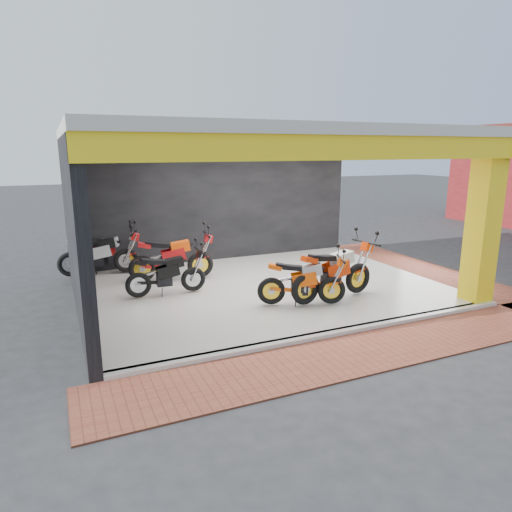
# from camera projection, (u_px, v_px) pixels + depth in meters

# --- Properties ---
(ground) EXTENTS (80.00, 80.00, 0.00)m
(ground) POSITION_uv_depth(u_px,v_px,m) (307.00, 317.00, 9.12)
(ground) COLOR #2D2D30
(ground) RESTS_ON ground
(showroom_floor) EXTENTS (8.00, 6.00, 0.10)m
(showroom_floor) POSITION_uv_depth(u_px,v_px,m) (265.00, 288.00, 10.88)
(showroom_floor) COLOR white
(showroom_floor) RESTS_ON ground
(showroom_ceiling) EXTENTS (8.40, 6.40, 0.20)m
(showroom_ceiling) POSITION_uv_depth(u_px,v_px,m) (265.00, 134.00, 10.07)
(showroom_ceiling) COLOR beige
(showroom_ceiling) RESTS_ON corner_column
(back_wall) EXTENTS (8.20, 0.20, 3.50)m
(back_wall) POSITION_uv_depth(u_px,v_px,m) (220.00, 203.00, 13.25)
(back_wall) COLOR black
(back_wall) RESTS_ON ground
(left_wall) EXTENTS (0.20, 6.20, 3.50)m
(left_wall) POSITION_uv_depth(u_px,v_px,m) (75.00, 229.00, 8.87)
(left_wall) COLOR black
(left_wall) RESTS_ON ground
(corner_column) EXTENTS (0.50, 0.50, 3.50)m
(corner_column) POSITION_uv_depth(u_px,v_px,m) (483.00, 224.00, 9.53)
(corner_column) COLOR yellow
(corner_column) RESTS_ON ground
(header_beam_front) EXTENTS (8.40, 0.30, 0.40)m
(header_beam_front) POSITION_uv_depth(u_px,v_px,m) (343.00, 148.00, 7.47)
(header_beam_front) COLOR yellow
(header_beam_front) RESTS_ON corner_column
(header_beam_right) EXTENTS (0.30, 6.40, 0.40)m
(header_beam_right) POSITION_uv_depth(u_px,v_px,m) (406.00, 148.00, 11.72)
(header_beam_right) COLOR yellow
(header_beam_right) RESTS_ON corner_column
(floor_kerb) EXTENTS (8.00, 0.20, 0.10)m
(floor_kerb) POSITION_uv_depth(u_px,v_px,m) (336.00, 333.00, 8.20)
(floor_kerb) COLOR white
(floor_kerb) RESTS_ON ground
(paver_front) EXTENTS (9.00, 1.40, 0.03)m
(paver_front) POSITION_uv_depth(u_px,v_px,m) (362.00, 352.00, 7.51)
(paver_front) COLOR brown
(paver_front) RESTS_ON ground
(paver_right) EXTENTS (1.40, 7.00, 0.03)m
(paver_right) POSITION_uv_depth(u_px,v_px,m) (420.00, 268.00, 12.79)
(paver_right) COLOR brown
(paver_right) RESTS_ON ground
(moto_hero) EXTENTS (2.39, 1.16, 1.40)m
(moto_hero) POSITION_uv_depth(u_px,v_px,m) (359.00, 264.00, 10.10)
(moto_hero) COLOR red
(moto_hero) RESTS_ON showroom_floor
(moto_row_a) EXTENTS (2.07, 1.39, 1.19)m
(moto_row_a) POSITION_uv_depth(u_px,v_px,m) (332.00, 277.00, 9.42)
(moto_row_a) COLOR #FF570A
(moto_row_a) RESTS_ON showroom_floor
(moto_row_b) EXTENTS (1.90, 0.76, 1.15)m
(moto_row_b) POSITION_uv_depth(u_px,v_px,m) (193.00, 268.00, 10.27)
(moto_row_b) COLOR black
(moto_row_b) RESTS_ON showroom_floor
(moto_row_c) EXTENTS (2.27, 1.09, 1.34)m
(moto_row_c) POSITION_uv_depth(u_px,v_px,m) (200.00, 252.00, 11.35)
(moto_row_c) COLOR #B21215
(moto_row_c) RESTS_ON showroom_floor
(moto_row_d) EXTENTS (2.18, 1.02, 1.29)m
(moto_row_d) POSITION_uv_depth(u_px,v_px,m) (125.00, 249.00, 11.83)
(moto_row_d) COLOR #A9ACB1
(moto_row_d) RESTS_ON showroom_floor
(moto_row_e) EXTENTS (2.23, 1.44, 1.28)m
(moto_row_e) POSITION_uv_depth(u_px,v_px,m) (128.00, 249.00, 11.85)
(moto_row_e) COLOR red
(moto_row_e) RESTS_ON showroom_floor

